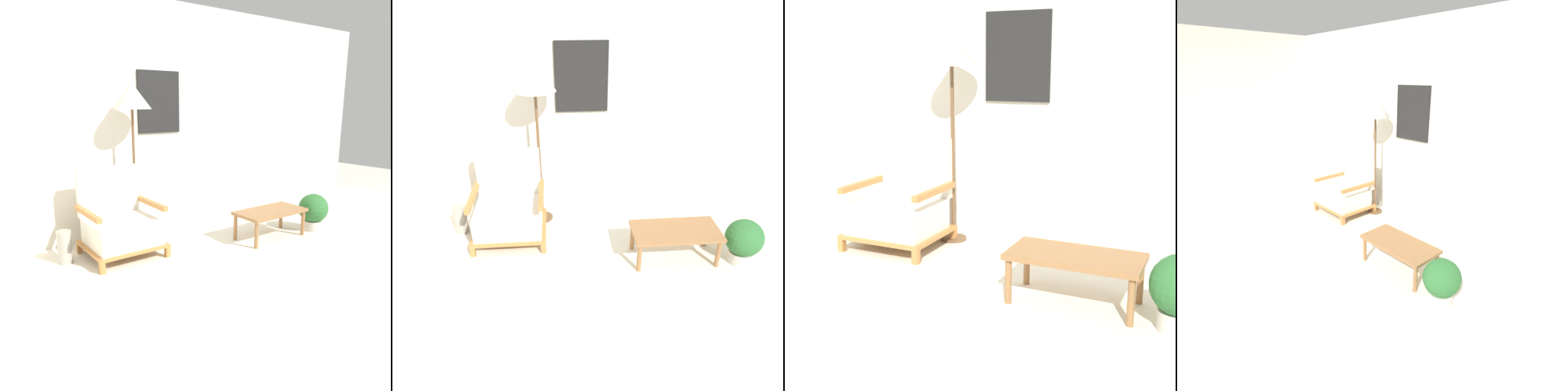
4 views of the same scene
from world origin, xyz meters
TOP-DOWN VIEW (x-y plane):
  - ground_plane at (0.00, 0.00)m, footprint 14.00×14.00m
  - wall_back at (0.00, 2.25)m, footprint 8.00×0.09m
  - armchair at (-0.53, 1.66)m, footprint 0.75×0.67m
  - floor_lamp at (-0.20, 1.96)m, footprint 0.42×0.42m
  - coffee_table at (1.10, 1.11)m, footprint 0.84×0.42m
  - vase at (-1.08, 1.75)m, footprint 0.14×0.14m
  - potted_plant at (1.75, 1.00)m, footprint 0.36×0.36m

SIDE VIEW (x-z plane):
  - ground_plane at x=0.00m, z-range 0.00..0.00m
  - vase at x=-1.08m, z-range 0.00..0.33m
  - potted_plant at x=1.75m, z-range 0.02..0.47m
  - coffee_table at x=1.10m, z-range 0.12..0.45m
  - armchair at x=-0.53m, z-range -0.12..0.76m
  - wall_back at x=0.00m, z-range 0.00..2.70m
  - floor_lamp at x=-0.20m, z-range 0.68..2.43m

